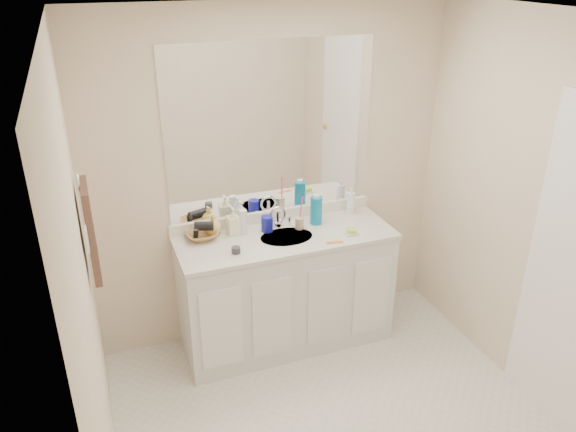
{
  "coord_description": "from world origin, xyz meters",
  "views": [
    {
      "loc": [
        -1.2,
        -2.23,
        2.64
      ],
      "look_at": [
        0.0,
        0.97,
        1.05
      ],
      "focal_mm": 35.0,
      "sensor_mm": 36.0,
      "label": 1
    }
  ],
  "objects": [
    {
      "name": "switch_plate",
      "position": [
        -1.27,
        0.57,
        1.3
      ],
      "size": [
        0.01,
        0.08,
        0.13
      ],
      "primitive_type": "cube",
      "color": "white",
      "rests_on": "wall_left"
    },
    {
      "name": "soap_dish",
      "position": [
        0.44,
        0.88,
        0.89
      ],
      "size": [
        0.1,
        0.08,
        0.01
      ],
      "primitive_type": "cube",
      "rotation": [
        0.0,
        0.0,
        -0.01
      ],
      "color": "silver",
      "rests_on": "countertop"
    },
    {
      "name": "wall_back",
      "position": [
        0.0,
        1.3,
        1.2
      ],
      "size": [
        2.6,
        0.02,
        2.4
      ],
      "primitive_type": "cube",
      "color": "beige",
      "rests_on": "floor"
    },
    {
      "name": "countertop",
      "position": [
        0.0,
        1.02,
        0.86
      ],
      "size": [
        1.52,
        0.57,
        0.03
      ],
      "primitive_type": "cube",
      "color": "silver",
      "rests_on": "vanity_cabinet"
    },
    {
      "name": "wicker_basket",
      "position": [
        -0.55,
        1.18,
        0.91
      ],
      "size": [
        0.22,
        0.22,
        0.05
      ],
      "primitive_type": "imported",
      "rotation": [
        0.0,
        0.0,
        0.03
      ],
      "color": "#A97A44",
      "rests_on": "countertop"
    },
    {
      "name": "vanity_cabinet",
      "position": [
        0.0,
        1.02,
        0.42
      ],
      "size": [
        1.5,
        0.55,
        0.85
      ],
      "primitive_type": "cube",
      "color": "silver",
      "rests_on": "floor"
    },
    {
      "name": "wall_left",
      "position": [
        -1.3,
        0.0,
        1.2
      ],
      "size": [
        0.02,
        2.6,
        2.4
      ],
      "primitive_type": "cube",
      "color": "beige",
      "rests_on": "floor"
    },
    {
      "name": "soap_bottle_cream",
      "position": [
        -0.33,
        1.18,
        0.98
      ],
      "size": [
        0.09,
        0.1,
        0.19
      ],
      "primitive_type": "imported",
      "rotation": [
        0.0,
        0.0,
        0.08
      ],
      "color": "#F7F7CA",
      "rests_on": "countertop"
    },
    {
      "name": "towel_ring",
      "position": [
        -1.27,
        0.77,
        1.55
      ],
      "size": [
        0.01,
        0.11,
        0.11
      ],
      "primitive_type": "torus",
      "rotation": [
        0.0,
        1.57,
        0.0
      ],
      "color": "silver",
      "rests_on": "wall_left"
    },
    {
      "name": "hand_towel",
      "position": [
        -1.25,
        0.77,
        1.25
      ],
      "size": [
        0.04,
        0.32,
        0.55
      ],
      "primitive_type": "cube",
      "color": "#39261E",
      "rests_on": "towel_ring"
    },
    {
      "name": "mouthwash_bottle",
      "position": [
        0.27,
        1.13,
        0.98
      ],
      "size": [
        0.11,
        0.11,
        0.2
      ],
      "primitive_type": "cylinder",
      "rotation": [
        0.0,
        0.0,
        -0.32
      ],
      "color": "#0E7EAD",
      "rests_on": "countertop"
    },
    {
      "name": "extra_white_bottle",
      "position": [
        -0.26,
        1.15,
        0.97
      ],
      "size": [
        0.06,
        0.06,
        0.18
      ],
      "primitive_type": "cylinder",
      "rotation": [
        0.0,
        0.0,
        0.08
      ],
      "color": "white",
      "rests_on": "countertop"
    },
    {
      "name": "ceiling",
      "position": [
        0.0,
        0.0,
        2.4
      ],
      "size": [
        2.6,
        2.6,
        0.02
      ],
      "primitive_type": "cube",
      "color": "white",
      "rests_on": "wall_back"
    },
    {
      "name": "blue_mug",
      "position": [
        -0.1,
        1.13,
        0.94
      ],
      "size": [
        0.1,
        0.1,
        0.11
      ],
      "primitive_type": "cylinder",
      "rotation": [
        0.0,
        0.0,
        -0.32
      ],
      "color": "#151792",
      "rests_on": "countertop"
    },
    {
      "name": "soap_bottle_white",
      "position": [
        -0.25,
        1.25,
        0.98
      ],
      "size": [
        0.1,
        0.1,
        0.2
      ],
      "primitive_type": "imported",
      "rotation": [
        0.0,
        0.0,
        0.34
      ],
      "color": "white",
      "rests_on": "countertop"
    },
    {
      "name": "wall_right",
      "position": [
        1.3,
        0.0,
        1.2
      ],
      "size": [
        0.02,
        2.6,
        2.4
      ],
      "primitive_type": "cube",
      "color": "beige",
      "rests_on": "floor"
    },
    {
      "name": "green_soap",
      "position": [
        0.44,
        0.88,
        0.9
      ],
      "size": [
        0.08,
        0.07,
        0.02
      ],
      "primitive_type": "cube",
      "rotation": [
        0.0,
        0.0,
        -0.36
      ],
      "color": "#A9E939",
      "rests_on": "soap_dish"
    },
    {
      "name": "toothbrush",
      "position": [
        0.14,
        1.09,
        1.03
      ],
      "size": [
        0.02,
        0.04,
        0.19
      ],
      "primitive_type": "cylinder",
      "rotation": [
        0.14,
        0.0,
        0.42
      ],
      "color": "#FB4280",
      "rests_on": "tan_cup"
    },
    {
      "name": "hair_dryer",
      "position": [
        -0.53,
        1.18,
        0.97
      ],
      "size": [
        0.14,
        0.1,
        0.06
      ],
      "primitive_type": "cylinder",
      "rotation": [
        0.0,
        1.57,
        -0.32
      ],
      "color": "black",
      "rests_on": "wicker_basket"
    },
    {
      "name": "faucet",
      "position": [
        0.0,
        1.18,
        0.94
      ],
      "size": [
        0.02,
        0.02,
        0.11
      ],
      "primitive_type": "cylinder",
      "color": "silver",
      "rests_on": "countertop"
    },
    {
      "name": "clear_pump_bottle",
      "position": [
        0.59,
        1.2,
        0.96
      ],
      "size": [
        0.07,
        0.07,
        0.16
      ],
      "primitive_type": "cylinder",
      "rotation": [
        0.0,
        0.0,
        -0.23
      ],
      "color": "white",
      "rests_on": "countertop"
    },
    {
      "name": "backsplash",
      "position": [
        0.0,
        1.29,
        0.92
      ],
      "size": [
        1.52,
        0.03,
        0.08
      ],
      "primitive_type": "cube",
      "color": "white",
      "rests_on": "countertop"
    },
    {
      "name": "sink_basin",
      "position": [
        0.0,
        1.0,
        0.87
      ],
      "size": [
        0.37,
        0.37,
        0.02
      ],
      "primitive_type": "cylinder",
      "color": "beige",
      "rests_on": "countertop"
    },
    {
      "name": "tan_cup",
      "position": [
        0.13,
        1.09,
        0.92
      ],
      "size": [
        0.06,
        0.06,
        0.08
      ],
      "primitive_type": "cylinder",
      "rotation": [
        0.0,
        0.0,
        -0.03
      ],
      "color": "#CDB091",
      "rests_on": "countertop"
    },
    {
      "name": "mirror",
      "position": [
        0.0,
        1.29,
        1.56
      ],
      "size": [
        1.48,
        0.01,
        1.2
      ],
      "primitive_type": "cube",
      "color": "white",
      "rests_on": "wall_back"
    },
    {
      "name": "dark_jar",
      "position": [
        -0.39,
        0.9,
        0.9
      ],
      "size": [
        0.06,
        0.06,
        0.04
      ],
      "primitive_type": "cylinder",
      "rotation": [
        0.0,
        0.0,
        0.05
      ],
      "color": "#2F3036",
      "rests_on": "countertop"
    },
    {
      "name": "orange_comb",
      "position": [
        0.27,
        0.81,
        0.88
      ],
      "size": [
        0.12,
        0.04,
        0.0
      ],
      "primitive_type": "cube",
      "rotation": [
        0.0,
        0.0,
        -0.18
      ],
      "color": "orange",
      "rests_on": "countertop"
    },
    {
      "name": "soap_bottle_yellow",
      "position": [
        -0.46,
        1.22,
        0.95
      ],
      "size": [
        0.14,
        0.14,
        0.15
      ],
      "primitive_type": "imported",
      "rotation": [
        0.0,
        0.0,
        -0.22
      ],
      "color": "#ECCC5C",
      "rests_on": "countertop"
    }
  ]
}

